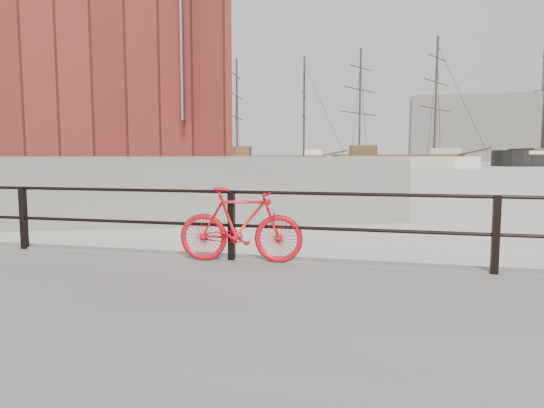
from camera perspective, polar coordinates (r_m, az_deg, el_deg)
The scene contains 13 objects.
ground at distance 7.05m, azimuth 24.30°, elevation -9.96°, with size 400.00×400.00×0.00m, color white.
far_quay at distance 87.68m, azimuth -12.53°, elevation 4.99°, with size 24.00×150.00×1.80m, color gray.
guardrail at distance 6.73m, azimuth 24.83°, elevation -3.31°, with size 28.00×0.10×1.00m, color black, non-canonical shape.
bicycle at distance 6.80m, azimuth -3.71°, elevation -2.47°, with size 1.74×0.26×1.05m, color red.
schooner_mid at distance 80.13m, azimuth 14.19°, elevation 4.25°, with size 28.22×11.94×20.36m, color beige, non-canonical shape.
schooner_left at distance 82.14m, azimuth -0.20°, elevation 4.46°, with size 24.92×11.33×18.87m, color white, non-canonical shape.
workboat_near at distance 44.06m, azimuth -18.39°, elevation 3.05°, with size 10.71×3.57×7.00m, color black, non-canonical shape.
workboat_far at distance 61.42m, azimuth -19.21°, elevation 3.70°, with size 9.76×3.37×7.00m, color black, non-canonical shape.
apartment_mustard at distance 56.18m, azimuth -17.50°, elevation 16.83°, with size 22.00×15.00×22.20m, color gold.
apartment_cream at distance 78.60m, azimuth -14.76°, elevation 13.27°, with size 20.00×15.00×21.20m, color beige.
apartment_grey at distance 100.46m, azimuth -13.35°, elevation 12.19°, with size 22.00×15.00×23.20m, color #A0A09B.
apartment_brick at distance 123.18m, azimuth -12.39°, elevation 10.53°, with size 24.00×15.00×21.20m, color brown.
industrial_west at distance 148.39m, azimuth 22.17°, elevation 8.09°, with size 32.00×18.00×18.00m, color gray.
Camera 1 is at (-1.31, -6.67, 1.85)m, focal length 32.00 mm.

